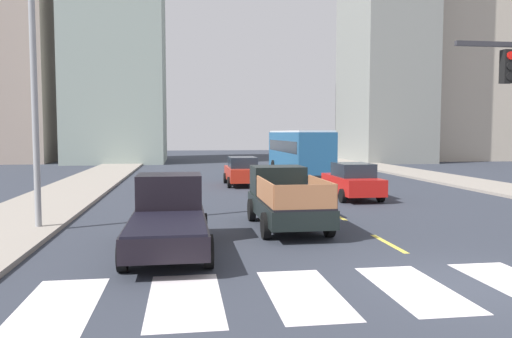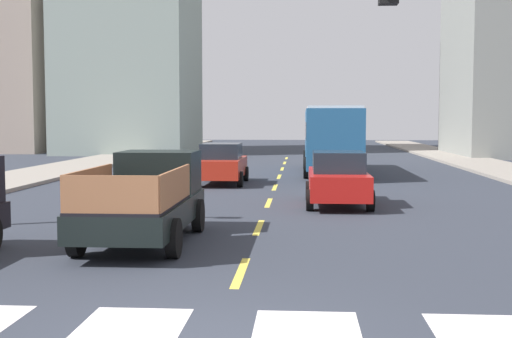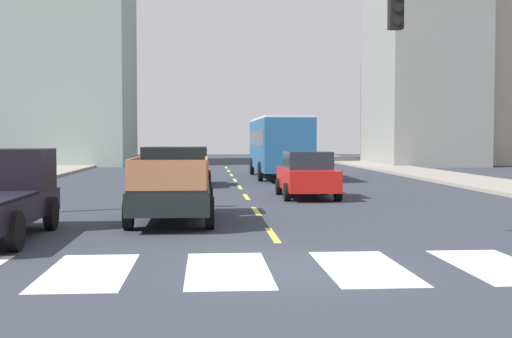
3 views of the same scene
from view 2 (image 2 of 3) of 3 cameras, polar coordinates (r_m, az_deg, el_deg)
lane_dash_0 at (r=12.19m, az=-1.30°, el=-8.74°), size 0.16×2.40×0.01m
lane_dash_1 at (r=17.08m, az=0.24°, el=-4.97°), size 0.16×2.40×0.01m
lane_dash_2 at (r=22.03m, az=1.08°, el=-2.88°), size 0.16×2.40×0.01m
lane_dash_3 at (r=26.99m, az=1.61°, el=-1.56°), size 0.16×2.40×0.01m
lane_dash_4 at (r=31.96m, az=1.98°, el=-0.65°), size 0.16×2.40×0.01m
lane_dash_5 at (r=36.95m, az=2.24°, el=0.01°), size 0.16×2.40×0.01m
lane_dash_6 at (r=41.93m, az=2.45°, el=0.52°), size 0.16×2.40×0.01m
lane_dash_7 at (r=46.92m, az=2.61°, el=0.92°), size 0.16×2.40×0.01m
pickup_stakebed at (r=15.46m, az=-9.18°, el=-2.51°), size 2.18×5.20×1.96m
city_bus at (r=33.96m, az=6.35°, el=2.91°), size 2.72×10.80×3.32m
sedan_near_left at (r=28.42m, az=-2.92°, el=0.46°), size 2.02×4.40×1.72m
sedan_mid at (r=21.47m, az=6.96°, el=-0.80°), size 2.02×4.40×1.72m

